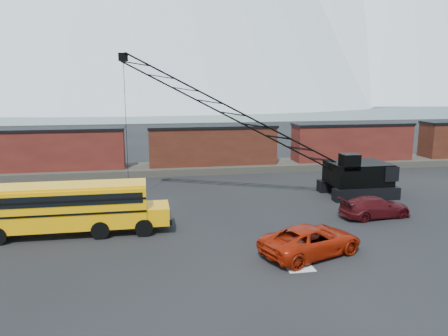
% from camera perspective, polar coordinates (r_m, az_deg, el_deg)
% --- Properties ---
extents(ground, '(160.00, 160.00, 0.00)m').
position_cam_1_polar(ground, '(26.47, 5.92, -9.57)').
color(ground, black).
rests_on(ground, ground).
extents(gravel_berm, '(120.00, 5.00, 0.70)m').
position_cam_1_polar(gravel_berm, '(47.16, -1.47, 0.09)').
color(gravel_berm, '#433E37').
rests_on(gravel_berm, ground).
extents(boxcar_west_near, '(13.70, 3.10, 4.17)m').
position_cam_1_polar(boxcar_west_near, '(47.10, -21.12, 2.32)').
color(boxcar_west_near, '#441513').
rests_on(boxcar_west_near, gravel_berm).
extents(boxcar_mid, '(13.70, 3.10, 4.17)m').
position_cam_1_polar(boxcar_mid, '(46.77, -1.49, 3.00)').
color(boxcar_mid, '#4C2015').
rests_on(boxcar_mid, gravel_berm).
extents(boxcar_east_near, '(13.70, 3.10, 4.17)m').
position_cam_1_polar(boxcar_east_near, '(51.65, 16.37, 3.32)').
color(boxcar_east_near, '#441513').
rests_on(boxcar_east_near, gravel_berm).
extents(snow_patch, '(1.40, 0.90, 0.02)m').
position_cam_1_polar(snow_patch, '(23.10, 9.96, -12.82)').
color(snow_patch, silver).
rests_on(snow_patch, ground).
extents(school_bus, '(11.65, 2.65, 3.19)m').
position_cam_1_polar(school_bus, '(28.64, -19.48, -4.79)').
color(school_bus, '#F2A105').
rests_on(school_bus, ground).
extents(red_pickup, '(6.52, 4.69, 1.65)m').
position_cam_1_polar(red_pickup, '(24.69, 11.34, -9.24)').
color(red_pickup, '#A51D07').
rests_on(red_pickup, ground).
extents(maroon_suv, '(5.31, 2.65, 1.48)m').
position_cam_1_polar(maroon_suv, '(32.55, 19.12, -4.82)').
color(maroon_suv, '#410B0F').
rests_on(maroon_suv, ground).
extents(crawler_crane, '(22.08, 4.20, 11.71)m').
position_cam_1_polar(crawler_crane, '(34.94, 3.50, 5.96)').
color(crawler_crane, black).
rests_on(crawler_crane, ground).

